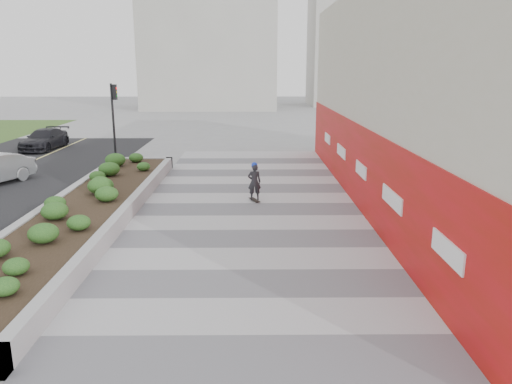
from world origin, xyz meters
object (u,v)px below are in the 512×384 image
traffic_signal_near (114,111)px  car_dark (44,139)px  skateboarder (254,182)px  planter (87,208)px

traffic_signal_near → car_dark: 7.58m
skateboarder → car_dark: 18.25m
planter → traffic_signal_near: size_ratio=4.29×
traffic_signal_near → car_dark: traffic_signal_near is taller
car_dark → skateboarder: bearing=-40.7°
traffic_signal_near → planter: bearing=-80.7°
traffic_signal_near → skateboarder: traffic_signal_near is taller
planter → car_dark: (-7.44, 15.00, 0.21)m
skateboarder → car_dark: size_ratio=0.35×
planter → traffic_signal_near: traffic_signal_near is taller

